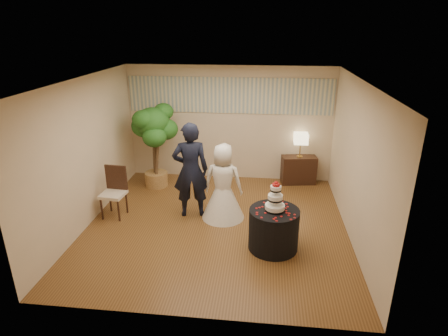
# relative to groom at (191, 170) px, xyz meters

# --- Properties ---
(floor) EXTENTS (5.00, 5.00, 0.00)m
(floor) POSITION_rel_groom_xyz_m (0.56, -0.38, -0.98)
(floor) COLOR brown
(floor) RESTS_ON ground
(ceiling) EXTENTS (5.00, 5.00, 0.00)m
(ceiling) POSITION_rel_groom_xyz_m (0.56, -0.38, 1.82)
(ceiling) COLOR white
(ceiling) RESTS_ON wall_back
(wall_back) EXTENTS (5.00, 0.06, 2.80)m
(wall_back) POSITION_rel_groom_xyz_m (0.56, 2.12, 0.42)
(wall_back) COLOR beige
(wall_back) RESTS_ON ground
(wall_front) EXTENTS (5.00, 0.06, 2.80)m
(wall_front) POSITION_rel_groom_xyz_m (0.56, -2.88, 0.42)
(wall_front) COLOR beige
(wall_front) RESTS_ON ground
(wall_left) EXTENTS (0.06, 5.00, 2.80)m
(wall_left) POSITION_rel_groom_xyz_m (-1.94, -0.38, 0.42)
(wall_left) COLOR beige
(wall_left) RESTS_ON ground
(wall_right) EXTENTS (0.06, 5.00, 2.80)m
(wall_right) POSITION_rel_groom_xyz_m (3.06, -0.38, 0.42)
(wall_right) COLOR beige
(wall_right) RESTS_ON ground
(mural_border) EXTENTS (4.90, 0.02, 0.85)m
(mural_border) POSITION_rel_groom_xyz_m (0.56, 2.10, 1.12)
(mural_border) COLOR #AEB5A1
(mural_border) RESTS_ON wall_back
(groom) EXTENTS (0.80, 0.62, 1.96)m
(groom) POSITION_rel_groom_xyz_m (0.00, 0.00, 0.00)
(groom) COLOR black
(groom) RESTS_ON floor
(bride) EXTENTS (0.94, 0.94, 1.56)m
(bride) POSITION_rel_groom_xyz_m (0.65, -0.04, -0.20)
(bride) COLOR white
(bride) RESTS_ON floor
(cake_table) EXTENTS (1.06, 1.06, 0.74)m
(cake_table) POSITION_rel_groom_xyz_m (1.65, -1.06, -0.61)
(cake_table) COLOR black
(cake_table) RESTS_ON floor
(wedding_cake) EXTENTS (0.34, 0.34, 0.53)m
(wedding_cake) POSITION_rel_groom_xyz_m (1.65, -1.06, 0.03)
(wedding_cake) COLOR white
(wedding_cake) RESTS_ON cake_table
(console) EXTENTS (0.87, 0.49, 0.69)m
(console) POSITION_rel_groom_xyz_m (2.30, 1.91, -0.63)
(console) COLOR black
(console) RESTS_ON floor
(table_lamp) EXTENTS (0.33, 0.33, 0.58)m
(table_lamp) POSITION_rel_groom_xyz_m (2.30, 1.91, -0.00)
(table_lamp) COLOR beige
(table_lamp) RESTS_ON console
(ficus_tree) EXTENTS (1.02, 1.02, 2.03)m
(ficus_tree) POSITION_rel_groom_xyz_m (-1.13, 1.35, 0.04)
(ficus_tree) COLOR #245D1D
(ficus_tree) RESTS_ON floor
(side_chair) EXTENTS (0.51, 0.53, 1.03)m
(side_chair) POSITION_rel_groom_xyz_m (-1.56, -0.25, -0.46)
(side_chair) COLOR black
(side_chair) RESTS_ON floor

